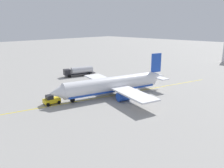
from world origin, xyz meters
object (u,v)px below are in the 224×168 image
(fuel_tanker, at_px, (79,71))
(safety_cone_nose, at_px, (58,98))
(pushback_tug, at_px, (51,100))
(airplane, at_px, (114,85))
(refueling_worker, at_px, (92,79))

(fuel_tanker, xyz_separation_m, safety_cone_nose, (19.30, 16.27, -1.45))
(pushback_tug, bearing_deg, airplane, 159.39)
(fuel_tanker, bearing_deg, refueling_worker, 78.05)
(refueling_worker, height_order, safety_cone_nose, refueling_worker)
(fuel_tanker, distance_m, safety_cone_nose, 25.28)
(pushback_tug, bearing_deg, fuel_tanker, -140.56)
(pushback_tug, height_order, refueling_worker, pushback_tug)
(airplane, distance_m, safety_cone_nose, 14.06)
(airplane, bearing_deg, refueling_worker, -111.64)
(airplane, bearing_deg, safety_cone_nose, -34.27)
(refueling_worker, relative_size, safety_cone_nose, 3.01)
(pushback_tug, bearing_deg, safety_cone_nose, -144.93)
(fuel_tanker, bearing_deg, safety_cone_nose, 40.13)
(fuel_tanker, distance_m, refueling_worker, 9.36)
(pushback_tug, xyz_separation_m, refueling_worker, (-20.61, -9.43, -0.19))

